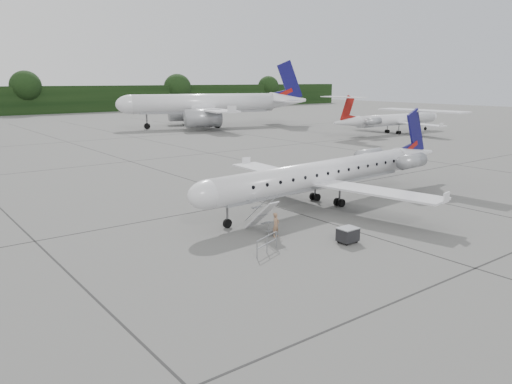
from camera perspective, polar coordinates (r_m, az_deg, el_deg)
ground at (r=38.74m, az=10.45°, el=-2.19°), size 320.00×320.00×0.00m
main_regional_jet at (r=39.51m, az=7.32°, el=3.48°), size 29.12×21.96×7.11m
airstair at (r=32.74m, az=0.66°, el=-2.72°), size 1.02×2.45×2.23m
passenger at (r=31.89m, az=2.29°, el=-3.77°), size 0.67×0.56×1.58m
safety_railing at (r=29.05m, az=1.26°, el=-6.02°), size 2.08×0.86×1.00m
baggage_cart at (r=31.30m, az=10.45°, el=-4.83°), size 1.17×0.95×1.02m
bg_narrowbody at (r=106.38m, az=-5.93°, el=11.09°), size 44.75×37.40×13.83m
bg_regional_right at (r=97.49m, az=15.85°, el=8.58°), size 27.43×19.84×7.16m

